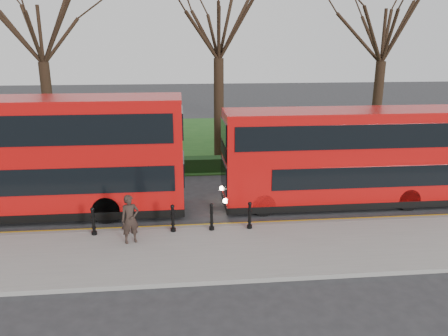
{
  "coord_description": "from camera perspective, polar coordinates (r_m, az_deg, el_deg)",
  "views": [
    {
      "loc": [
        -0.35,
        -16.36,
        6.9
      ],
      "look_at": [
        1.36,
        0.5,
        2.0
      ],
      "focal_mm": 35.0,
      "sensor_mm": 36.0,
      "label": 1
    }
  ],
  "objects": [
    {
      "name": "bollard_row",
      "position": [
        16.26,
        -6.7,
        -6.59
      ],
      "size": [
        5.87,
        0.15,
        1.0
      ],
      "color": "black",
      "rests_on": "pavement"
    },
    {
      "name": "yellow_line_outer",
      "position": [
        17.11,
        -4.16,
        -7.67
      ],
      "size": [
        60.0,
        0.1,
        0.01
      ],
      "primitive_type": "cube",
      "color": "yellow",
      "rests_on": "ground"
    },
    {
      "name": "pavement",
      "position": [
        15.0,
        -3.89,
        -10.97
      ],
      "size": [
        60.0,
        4.0,
        0.15
      ],
      "primitive_type": "cube",
      "color": "gray",
      "rests_on": "ground"
    },
    {
      "name": "hedge",
      "position": [
        24.05,
        -4.73,
        0.39
      ],
      "size": [
        60.0,
        0.9,
        0.8
      ],
      "primitive_type": "cube",
      "color": "black",
      "rests_on": "ground"
    },
    {
      "name": "pedestrian",
      "position": [
        15.51,
        -12.17,
        -6.54
      ],
      "size": [
        0.73,
        0.59,
        1.74
      ],
      "primitive_type": "imported",
      "rotation": [
        0.0,
        0.0,
        0.32
      ],
      "color": "#2C211B",
      "rests_on": "pavement"
    },
    {
      "name": "yellow_line_inner",
      "position": [
        17.29,
        -4.18,
        -7.41
      ],
      "size": [
        60.0,
        0.1,
        0.01
      ],
      "primitive_type": "cube",
      "color": "yellow",
      "rests_on": "ground"
    },
    {
      "name": "grass_verge",
      "position": [
        32.1,
        -5.03,
        3.71
      ],
      "size": [
        60.0,
        18.0,
        0.06
      ],
      "primitive_type": "cube",
      "color": "#1B4918",
      "rests_on": "ground"
    },
    {
      "name": "tree_left",
      "position": [
        27.46,
        -22.95,
        16.52
      ],
      "size": [
        6.76,
        6.76,
        10.56
      ],
      "color": "black",
      "rests_on": "ground"
    },
    {
      "name": "bus_lead",
      "position": [
        19.17,
        -23.74,
        1.24
      ],
      "size": [
        12.09,
        2.77,
        4.81
      ],
      "color": "#B10C0B",
      "rests_on": "ground"
    },
    {
      "name": "tree_mid",
      "position": [
        26.48,
        -0.72,
        18.31
      ],
      "size": [
        6.97,
        6.97,
        10.89
      ],
      "color": "black",
      "rests_on": "ground"
    },
    {
      "name": "kerb",
      "position": [
        16.81,
        -4.13,
        -7.87
      ],
      "size": [
        60.0,
        0.25,
        0.16
      ],
      "primitive_type": "cube",
      "color": "slate",
      "rests_on": "ground"
    },
    {
      "name": "bus_rear",
      "position": [
        19.51,
        15.42,
        1.29
      ],
      "size": [
        10.47,
        2.4,
        4.16
      ],
      "color": "#B10C0B",
      "rests_on": "ground"
    },
    {
      "name": "tree_right",
      "position": [
        29.12,
        20.2,
        16.62
      ],
      "size": [
        6.72,
        6.72,
        10.5
      ],
      "color": "black",
      "rests_on": "ground"
    },
    {
      "name": "ground",
      "position": [
        17.76,
        -4.23,
        -6.78
      ],
      "size": [
        120.0,
        120.0,
        0.0
      ],
      "primitive_type": "plane",
      "color": "#28282B",
      "rests_on": "ground"
    }
  ]
}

